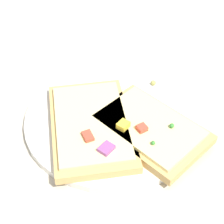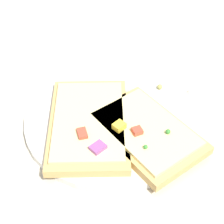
{
  "view_description": "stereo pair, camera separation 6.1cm",
  "coord_description": "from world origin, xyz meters",
  "px_view_note": "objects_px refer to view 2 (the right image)",
  "views": [
    {
      "loc": [
        -0.16,
        -0.41,
        0.44
      ],
      "look_at": [
        0.0,
        0.0,
        0.02
      ],
      "focal_mm": 60.0,
      "sensor_mm": 36.0,
      "label": 1
    },
    {
      "loc": [
        -0.1,
        -0.43,
        0.44
      ],
      "look_at": [
        0.0,
        0.0,
        0.02
      ],
      "focal_mm": 60.0,
      "sensor_mm": 36.0,
      "label": 2
    }
  ],
  "objects_px": {
    "plate": "(112,119)",
    "pizza_slice_main": "(89,123)",
    "fork": "(104,101)",
    "knife": "(150,104)",
    "pizza_slice_corner": "(146,132)"
  },
  "relations": [
    {
      "from": "fork",
      "to": "pizza_slice_corner",
      "type": "relative_size",
      "value": 0.98
    },
    {
      "from": "plate",
      "to": "pizza_slice_corner",
      "type": "bearing_deg",
      "value": -53.52
    },
    {
      "from": "plate",
      "to": "fork",
      "type": "relative_size",
      "value": 1.42
    },
    {
      "from": "fork",
      "to": "plate",
      "type": "bearing_deg",
      "value": 71.42
    },
    {
      "from": "knife",
      "to": "pizza_slice_main",
      "type": "bearing_deg",
      "value": -7.79
    },
    {
      "from": "pizza_slice_main",
      "to": "pizza_slice_corner",
      "type": "relative_size",
      "value": 1.06
    },
    {
      "from": "fork",
      "to": "pizza_slice_corner",
      "type": "bearing_deg",
      "value": 90.3
    },
    {
      "from": "fork",
      "to": "pizza_slice_main",
      "type": "distance_m",
      "value": 0.07
    },
    {
      "from": "knife",
      "to": "fork",
      "type": "bearing_deg",
      "value": -41.26
    },
    {
      "from": "plate",
      "to": "fork",
      "type": "xyz_separation_m",
      "value": [
        -0.0,
        0.04,
        0.01
      ]
    },
    {
      "from": "pizza_slice_corner",
      "to": "knife",
      "type": "bearing_deg",
      "value": 132.72
    },
    {
      "from": "pizza_slice_main",
      "to": "pizza_slice_corner",
      "type": "height_order",
      "value": "pizza_slice_corner"
    },
    {
      "from": "plate",
      "to": "knife",
      "type": "distance_m",
      "value": 0.07
    },
    {
      "from": "plate",
      "to": "pizza_slice_main",
      "type": "xyz_separation_m",
      "value": [
        -0.04,
        -0.02,
        0.02
      ]
    },
    {
      "from": "plate",
      "to": "knife",
      "type": "relative_size",
      "value": 1.38
    }
  ]
}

